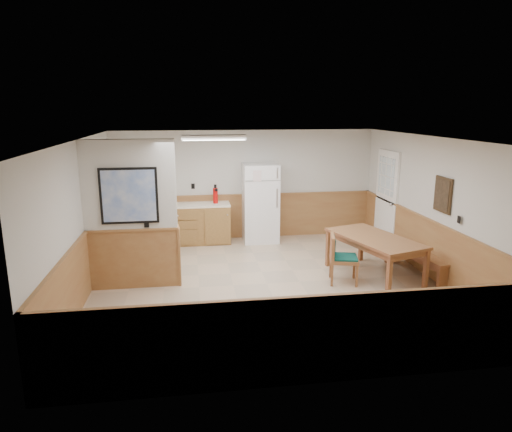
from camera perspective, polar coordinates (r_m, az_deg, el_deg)
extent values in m
plane|color=tan|center=(8.04, 1.36, -8.44)|extent=(6.00, 6.00, 0.00)
cube|color=silver|center=(7.48, 1.46, 9.65)|extent=(6.00, 6.00, 0.02)
cube|color=silver|center=(10.57, -1.35, 3.92)|extent=(6.00, 0.02, 2.50)
cube|color=silver|center=(8.68, 21.33, 0.91)|extent=(0.02, 6.00, 2.50)
cube|color=silver|center=(7.75, -21.02, -0.47)|extent=(0.02, 6.00, 2.50)
cube|color=#9E733F|center=(10.70, -1.31, -0.06)|extent=(6.00, 0.04, 1.00)
cube|color=#9E733F|center=(8.85, 20.81, -3.84)|extent=(0.04, 6.00, 1.00)
cube|color=#9E733F|center=(7.95, -20.43, -5.73)|extent=(0.04, 6.00, 1.00)
cube|color=silver|center=(7.71, -15.57, 3.67)|extent=(1.50, 0.15, 1.50)
cube|color=#9E733F|center=(8.01, -15.02, -5.17)|extent=(1.50, 0.17, 1.00)
cube|color=black|center=(7.65, -15.59, 2.44)|extent=(0.92, 0.03, 0.92)
cube|color=silver|center=(7.63, -15.60, 2.42)|extent=(0.84, 0.01, 0.84)
cube|color=olive|center=(10.35, -7.16, -1.02)|extent=(1.40, 0.60, 0.86)
cube|color=olive|center=(10.43, -15.26, -1.29)|extent=(0.06, 0.60, 0.86)
cube|color=olive|center=(10.37, -11.20, -1.16)|extent=(0.06, 0.60, 0.86)
cube|color=#F5E9CE|center=(10.25, -9.47, 1.34)|extent=(2.20, 0.60, 0.04)
cube|color=#F5E9CE|center=(10.53, -9.46, 2.05)|extent=(2.20, 0.02, 0.10)
cube|color=white|center=(10.36, 15.97, 1.95)|extent=(0.05, 1.02, 2.15)
cube|color=white|center=(10.36, 15.92, 1.95)|extent=(0.04, 0.90, 2.05)
cube|color=silver|center=(10.26, 15.98, 4.82)|extent=(0.02, 0.76, 0.80)
cube|color=white|center=(10.46, -12.88, 5.15)|extent=(0.80, 0.03, 1.00)
cube|color=white|center=(10.45, -12.89, 5.14)|extent=(0.70, 0.01, 0.90)
cube|color=#372716|center=(8.35, 22.33, 2.47)|extent=(0.03, 0.50, 0.60)
cube|color=black|center=(8.34, 22.21, 2.47)|extent=(0.01, 0.42, 0.52)
cube|color=white|center=(8.68, -5.31, 9.78)|extent=(1.20, 0.30, 0.08)
cube|color=white|center=(8.68, -5.31, 9.49)|extent=(1.15, 0.25, 0.01)
cube|color=white|center=(10.32, 0.55, 1.63)|extent=(0.79, 0.71, 1.77)
cube|color=silver|center=(9.90, 2.67, 5.39)|extent=(0.03, 0.02, 0.23)
cube|color=silver|center=(9.99, 2.64, 2.26)|extent=(0.03, 0.02, 0.42)
cube|color=olive|center=(8.38, 14.63, -2.72)|extent=(1.41, 2.01, 0.05)
cube|color=olive|center=(8.40, 14.60, -3.21)|extent=(1.29, 1.89, 0.10)
cube|color=olive|center=(7.64, 16.29, -7.37)|extent=(0.09, 0.09, 0.70)
cube|color=olive|center=(8.90, 9.00, -4.03)|extent=(0.09, 0.09, 0.70)
cube|color=olive|center=(8.17, 20.47, -6.33)|extent=(0.09, 0.09, 0.70)
cube|color=olive|center=(9.35, 13.01, -3.35)|extent=(0.09, 0.09, 0.70)
cube|color=olive|center=(8.82, 19.61, -4.30)|extent=(0.62, 1.64, 0.05)
cube|color=olive|center=(8.27, 21.90, -7.30)|extent=(0.34, 0.12, 0.40)
cube|color=olive|center=(9.52, 17.42, -4.27)|extent=(0.34, 0.12, 0.40)
cube|color=olive|center=(8.10, 10.93, -5.34)|extent=(0.58, 0.58, 0.06)
cube|color=#0E4637|center=(8.08, 10.94, -5.04)|extent=(0.53, 0.53, 0.03)
cube|color=olive|center=(8.01, 9.51, -3.76)|extent=(0.16, 0.48, 0.40)
cube|color=#0E4637|center=(8.00, 8.02, -3.73)|extent=(0.12, 0.41, 0.34)
cube|color=olive|center=(7.96, 9.48, -7.33)|extent=(0.05, 0.05, 0.39)
cube|color=olive|center=(8.35, 9.30, -6.33)|extent=(0.05, 0.05, 0.39)
cube|color=olive|center=(8.00, 12.49, -7.36)|extent=(0.05, 0.05, 0.39)
cube|color=olive|center=(8.39, 12.16, -6.36)|extent=(0.05, 0.05, 0.39)
cylinder|color=#C00B0A|center=(10.24, -5.09, 2.55)|extent=(0.14, 0.14, 0.35)
cylinder|color=black|center=(10.20, -5.12, 3.72)|extent=(0.06, 0.06, 0.08)
cylinder|color=#1A8F30|center=(10.28, -12.68, 1.92)|extent=(0.07, 0.07, 0.21)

